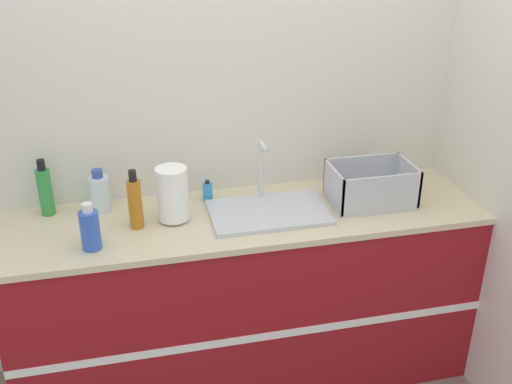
% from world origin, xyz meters
% --- Properties ---
extents(wall_back, '(4.59, 0.06, 2.60)m').
position_xyz_m(wall_back, '(0.00, 0.61, 1.30)').
color(wall_back, beige).
rests_on(wall_back, ground_plane).
extents(wall_right, '(0.06, 2.58, 2.60)m').
position_xyz_m(wall_right, '(1.12, 0.29, 1.30)').
color(wall_right, beige).
rests_on(wall_right, ground_plane).
extents(counter_cabinet, '(2.21, 0.60, 0.94)m').
position_xyz_m(counter_cabinet, '(0.00, 0.29, 0.47)').
color(counter_cabinet, maroon).
rests_on(counter_cabinet, ground_plane).
extents(sink, '(0.53, 0.34, 0.31)m').
position_xyz_m(sink, '(0.10, 0.27, 0.96)').
color(sink, silver).
rests_on(sink, counter_cabinet).
extents(paper_towel_roll, '(0.14, 0.14, 0.25)m').
position_xyz_m(paper_towel_roll, '(-0.33, 0.30, 1.06)').
color(paper_towel_roll, '#4C4C51').
rests_on(paper_towel_roll, counter_cabinet).
extents(dish_rack, '(0.38, 0.26, 0.19)m').
position_xyz_m(dish_rack, '(0.60, 0.27, 1.01)').
color(dish_rack, '#B7BABF').
rests_on(dish_rack, counter_cabinet).
extents(bottle_amber, '(0.06, 0.06, 0.27)m').
position_xyz_m(bottle_amber, '(-0.49, 0.27, 1.06)').
color(bottle_amber, '#B26B19').
rests_on(bottle_amber, counter_cabinet).
extents(bottle_clear, '(0.09, 0.09, 0.21)m').
position_xyz_m(bottle_clear, '(-0.65, 0.47, 1.03)').
color(bottle_clear, silver).
rests_on(bottle_clear, counter_cabinet).
extents(bottle_green, '(0.06, 0.06, 0.27)m').
position_xyz_m(bottle_green, '(-0.88, 0.49, 1.05)').
color(bottle_green, '#2D8C3D').
rests_on(bottle_green, counter_cabinet).
extents(bottle_blue, '(0.08, 0.08, 0.21)m').
position_xyz_m(bottle_blue, '(-0.68, 0.13, 1.03)').
color(bottle_blue, '#2D56B7').
rests_on(bottle_blue, counter_cabinet).
extents(soap_dispenser, '(0.05, 0.05, 0.10)m').
position_xyz_m(soap_dispenser, '(-0.15, 0.47, 0.98)').
color(soap_dispenser, '#338CCC').
rests_on(soap_dispenser, counter_cabinet).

